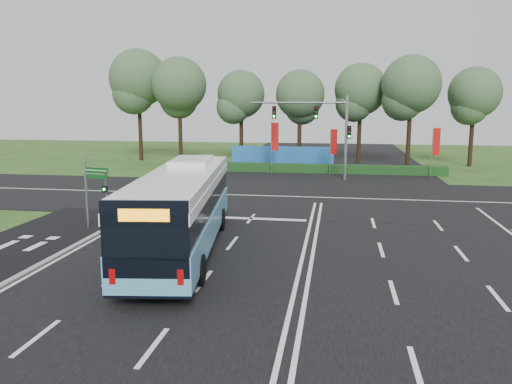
% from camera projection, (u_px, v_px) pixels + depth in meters
% --- Properties ---
extents(ground, '(120.00, 120.00, 0.00)m').
position_uv_depth(ground, '(305.00, 247.00, 22.17)').
color(ground, '#274918').
rests_on(ground, ground).
extents(road_main, '(20.00, 120.00, 0.04)m').
position_uv_depth(road_main, '(305.00, 247.00, 22.16)').
color(road_main, black).
rests_on(road_main, ground).
extents(road_cross, '(120.00, 14.00, 0.05)m').
position_uv_depth(road_cross, '(316.00, 198.00, 33.83)').
color(road_cross, black).
rests_on(road_cross, ground).
extents(bike_path, '(5.00, 18.00, 0.06)m').
position_uv_depth(bike_path, '(6.00, 253.00, 21.22)').
color(bike_path, black).
rests_on(bike_path, ground).
extents(kerb_strip, '(0.25, 18.00, 0.12)m').
position_uv_depth(kerb_strip, '(58.00, 255.00, 20.84)').
color(kerb_strip, gray).
rests_on(kerb_strip, ground).
extents(city_bus, '(4.44, 13.28, 3.74)m').
position_uv_depth(city_bus, '(183.00, 209.00, 21.23)').
color(city_bus, '#589DCB').
rests_on(city_bus, ground).
extents(pedestrian_signal, '(0.26, 0.40, 3.01)m').
position_uv_depth(pedestrian_signal, '(106.00, 197.00, 25.28)').
color(pedestrian_signal, gray).
rests_on(pedestrian_signal, ground).
extents(street_sign, '(1.41, 0.37, 3.69)m').
position_uv_depth(street_sign, '(91.00, 184.00, 25.00)').
color(street_sign, gray).
rests_on(street_sign, ground).
extents(banner_flag_left, '(0.70, 0.11, 4.74)m').
position_uv_depth(banner_flag_left, '(274.00, 140.00, 45.23)').
color(banner_flag_left, gray).
rests_on(banner_flag_left, ground).
extents(banner_flag_mid, '(0.62, 0.07, 4.18)m').
position_uv_depth(banner_flag_mid, '(333.00, 144.00, 44.35)').
color(banner_flag_mid, gray).
rests_on(banner_flag_mid, ground).
extents(banner_flag_right, '(0.64, 0.11, 4.36)m').
position_uv_depth(banner_flag_right, '(435.00, 144.00, 42.95)').
color(banner_flag_right, gray).
rests_on(banner_flag_right, ground).
extents(traffic_light_gantry, '(8.41, 0.28, 7.00)m').
position_uv_depth(traffic_light_gantry, '(325.00, 124.00, 41.25)').
color(traffic_light_gantry, gray).
rests_on(traffic_light_gantry, ground).
extents(hedge, '(22.00, 1.20, 0.80)m').
position_uv_depth(hedge, '(322.00, 169.00, 45.91)').
color(hedge, '#163613').
rests_on(hedge, ground).
extents(blue_hoarding, '(10.00, 0.30, 2.20)m').
position_uv_depth(blue_hoarding, '(282.00, 158.00, 48.85)').
color(blue_hoarding, '#2064B1').
rests_on(blue_hoarding, ground).
extents(eucalyptus_row, '(41.09, 8.55, 12.28)m').
position_uv_depth(eucalyptus_row, '(280.00, 87.00, 52.19)').
color(eucalyptus_row, black).
rests_on(eucalyptus_row, ground).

